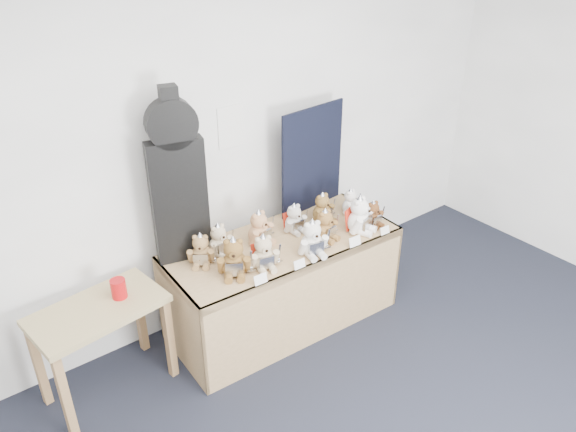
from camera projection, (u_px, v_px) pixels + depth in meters
room_shell at (231, 127)px, 3.88m from camera, size 6.00×6.00×6.00m
display_table at (289, 264)px, 4.00m from camera, size 1.71×0.77×0.70m
side_table at (100, 323)px, 3.45m from camera, size 0.84×0.54×0.66m
guitar_case at (177, 179)px, 3.54m from camera, size 0.37×0.19×1.18m
navy_board at (312, 159)px, 4.25m from camera, size 0.61×0.08×0.82m
red_cup at (119, 289)px, 3.46m from camera, size 0.10×0.10×0.13m
teddy_front_far_left at (234, 259)px, 3.57m from camera, size 0.24×0.24×0.30m
teddy_front_left at (264, 254)px, 3.65m from camera, size 0.22×0.21×0.27m
teddy_front_centre at (312, 240)px, 3.79m from camera, size 0.24×0.21×0.29m
teddy_front_right at (325, 226)px, 3.97m from camera, size 0.22×0.19×0.26m
teddy_front_far_right at (360, 216)px, 4.05m from camera, size 0.26×0.24×0.31m
teddy_front_end at (373, 215)px, 4.15m from camera, size 0.18×0.14×0.22m
teddy_back_left at (219, 241)px, 3.80m from camera, size 0.21×0.18×0.25m
teddy_back_centre_left at (260, 229)px, 3.92m from camera, size 0.23×0.21×0.28m
teddy_back_centre_right at (294, 219)px, 4.07m from camera, size 0.20×0.16×0.24m
teddy_back_right at (323, 209)px, 4.20m from camera, size 0.21×0.17×0.25m
teddy_back_end at (351, 202)px, 4.32m from camera, size 0.19×0.16×0.22m
teddy_back_far_left at (201, 251)px, 3.69m from camera, size 0.20×0.21×0.25m
entry_card_a at (261, 279)px, 3.52m from camera, size 0.09×0.02×0.07m
entry_card_b at (300, 264)px, 3.67m from camera, size 0.09×0.02×0.06m
entry_card_c at (355, 241)px, 3.91m from camera, size 0.10×0.03×0.07m
entry_card_d at (385, 230)px, 4.06m from camera, size 0.08×0.02×0.06m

